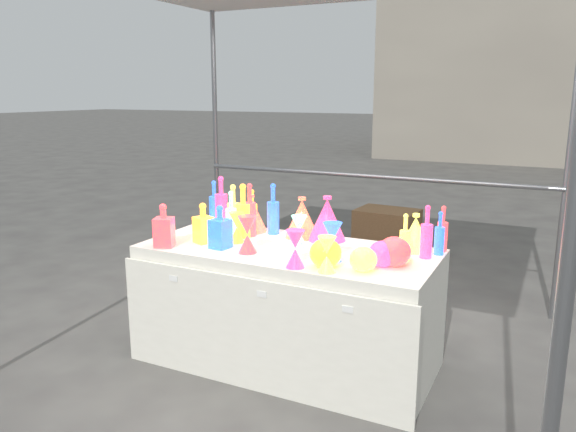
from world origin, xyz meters
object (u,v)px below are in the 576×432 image
at_px(bottle_0, 252,209).
at_px(globe_0, 325,255).
at_px(cardboard_box_closed, 387,231).
at_px(lampshade_0, 251,213).
at_px(decanter_0, 203,223).
at_px(hourglass_0, 247,234).
at_px(display_table, 287,306).

relative_size(bottle_0, globe_0, 1.57).
bearing_deg(bottle_0, cardboard_box_closed, 83.41).
bearing_deg(globe_0, lampshade_0, 145.47).
relative_size(cardboard_box_closed, bottle_0, 2.25).
bearing_deg(lampshade_0, bottle_0, 131.94).
height_order(bottle_0, decanter_0, bottle_0).
distance_m(bottle_0, hourglass_0, 0.60).
xyz_separation_m(cardboard_box_closed, hourglass_0, (-0.01, -2.94, 0.63)).
bearing_deg(display_table, cardboard_box_closed, 93.40).
xyz_separation_m(cardboard_box_closed, decanter_0, (-0.37, -2.86, 0.65)).
distance_m(decanter_0, globe_0, 0.90).
height_order(cardboard_box_closed, globe_0, globe_0).
distance_m(hourglass_0, globe_0, 0.53).
bearing_deg(bottle_0, hourglass_0, -62.96).
relative_size(cardboard_box_closed, globe_0, 3.55).
distance_m(cardboard_box_closed, decanter_0, 2.96).
bearing_deg(display_table, hourglass_0, -131.22).
bearing_deg(lampshade_0, globe_0, -16.28).
relative_size(hourglass_0, lampshade_0, 0.87).
xyz_separation_m(decanter_0, hourglass_0, (0.37, -0.08, -0.02)).
distance_m(display_table, lampshade_0, 0.71).
bearing_deg(display_table, globe_0, -35.36).
distance_m(decanter_0, hourglass_0, 0.37).
distance_m(bottle_0, globe_0, 0.99).
height_order(hourglass_0, lampshade_0, lampshade_0).
distance_m(display_table, decanter_0, 0.74).
height_order(bottle_0, lampshade_0, bottle_0).
bearing_deg(hourglass_0, lampshade_0, 117.49).
distance_m(globe_0, lampshade_0, 0.93).
relative_size(bottle_0, hourglass_0, 1.25).
height_order(display_table, globe_0, globe_0).
height_order(display_table, decanter_0, decanter_0).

